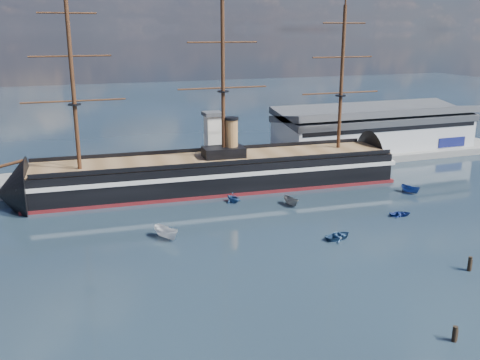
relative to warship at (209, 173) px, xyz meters
name	(u,v)px	position (x,y,z in m)	size (l,w,h in m)	color
ground	(246,213)	(2.11, -20.00, -4.04)	(600.00, 600.00, 0.00)	black
quay	(234,169)	(12.11, 16.00, -4.04)	(180.00, 18.00, 2.00)	slate
warehouse	(374,128)	(60.11, 20.00, 3.95)	(63.00, 21.00, 11.60)	#B7BABC
quay_tower	(213,139)	(5.11, 13.00, 5.72)	(5.00, 5.00, 15.00)	silver
warship	(209,173)	(0.00, 0.00, 0.00)	(113.35, 21.76, 53.94)	black
motorboat_a	(167,239)	(-17.13, -28.67, -4.04)	(7.36, 2.70, 2.94)	silver
motorboat_b	(339,239)	(13.40, -39.59, -4.04)	(3.51, 1.40, 1.64)	#2B4E78
motorboat_c	(291,206)	(13.35, -18.74, -4.04)	(5.94, 2.18, 2.38)	slate
motorboat_d	(233,202)	(2.00, -12.00, -4.04)	(6.83, 2.96, 2.51)	#294F87
motorboat_e	(400,216)	(32.15, -32.85, -4.04)	(2.84, 1.14, 1.33)	navy
motorboat_f	(410,193)	(44.37, -19.92, -4.04)	(5.82, 2.13, 2.33)	navy
piling_near_mid	(454,341)	(9.54, -74.82, -4.04)	(0.64, 0.64, 2.82)	black
piling_near_right	(469,271)	(26.28, -59.12, -4.04)	(0.64, 0.64, 3.17)	black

